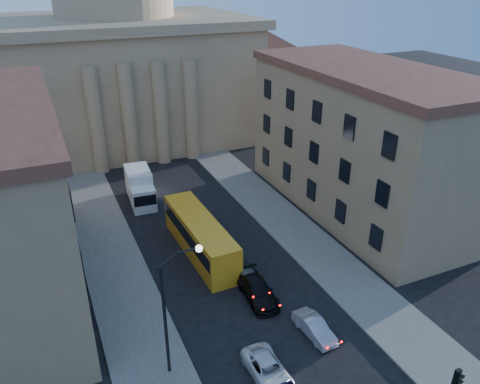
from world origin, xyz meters
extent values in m
cube|color=#57544F|center=(-8.50, 18.00, 0.07)|extent=(5.00, 60.00, 0.15)
cube|color=#57544F|center=(8.50, 18.00, 0.07)|extent=(5.00, 60.00, 0.15)
cube|color=#876E53|center=(0.00, 56.00, 8.00)|extent=(34.00, 26.00, 16.00)
cube|color=#876E53|center=(0.00, 56.00, 16.40)|extent=(35.50, 27.50, 1.20)
cube|color=#876E53|center=(21.00, 54.00, 5.50)|extent=(13.00, 13.00, 11.00)
cone|color=#542C24|center=(21.00, 54.00, 13.00)|extent=(26.02, 26.02, 4.00)
cylinder|color=#876E53|center=(-6.00, 42.80, 6.50)|extent=(1.80, 1.80, 13.00)
cylinder|color=#876E53|center=(-2.00, 42.80, 6.50)|extent=(1.80, 1.80, 13.00)
cylinder|color=#876E53|center=(2.00, 42.80, 6.50)|extent=(1.80, 1.80, 13.00)
cylinder|color=#876E53|center=(6.00, 42.80, 6.50)|extent=(1.80, 1.80, 13.00)
cube|color=#997B5A|center=(17.00, 22.00, 7.00)|extent=(11.00, 26.00, 14.00)
cube|color=#542C24|center=(17.00, 22.00, 14.30)|extent=(11.60, 26.60, 0.80)
cube|color=black|center=(5.30, -2.00, 3.75)|extent=(0.34, 0.22, 1.10)
cylinder|color=#FF0C05|center=(5.30, -2.12, 4.11)|extent=(0.20, 0.03, 0.20)
cylinder|color=orange|center=(5.30, -2.12, 3.75)|extent=(0.20, 0.03, 0.20)
cylinder|color=#0CE526|center=(5.30, -2.12, 3.39)|extent=(0.20, 0.03, 0.20)
cylinder|color=black|center=(-7.50, 8.00, 4.00)|extent=(0.20, 0.20, 8.00)
cylinder|color=black|center=(-6.95, 8.00, 8.35)|extent=(1.30, 0.12, 0.96)
cylinder|color=black|center=(-5.95, 8.00, 8.65)|extent=(1.30, 0.12, 0.12)
sphere|color=white|center=(-5.20, 8.00, 8.60)|extent=(0.44, 0.44, 0.44)
imported|color=#9B9CA2|center=(2.61, 7.15, 0.63)|extent=(1.59, 3.88, 1.25)
imported|color=white|center=(-2.05, 5.08, 0.61)|extent=(2.05, 4.43, 1.23)
imported|color=black|center=(0.80, 12.34, 0.73)|extent=(2.33, 5.15, 1.46)
imported|color=#525157|center=(0.80, 13.88, 0.71)|extent=(1.94, 4.27, 1.42)
imported|color=#0E1633|center=(0.87, 24.02, 0.72)|extent=(1.82, 4.44, 1.43)
cube|color=orange|center=(-1.04, 20.19, 1.66)|extent=(3.01, 11.86, 3.32)
cube|color=black|center=(-1.04, 20.19, 2.20)|extent=(3.05, 11.22, 1.18)
cylinder|color=black|center=(-1.99, 15.87, 0.54)|extent=(0.35, 1.08, 1.07)
cylinder|color=black|center=(0.15, 15.93, 0.54)|extent=(0.35, 1.08, 1.07)
cylinder|color=black|center=(-2.23, 24.45, 0.54)|extent=(0.35, 1.08, 1.07)
cylinder|color=black|center=(-0.09, 24.51, 0.54)|extent=(0.35, 1.08, 1.07)
cube|color=white|center=(-3.64, 30.51, 1.24)|extent=(2.56, 2.66, 2.49)
cube|color=black|center=(-3.72, 29.32, 1.56)|extent=(2.28, 0.29, 1.14)
cube|color=white|center=(-3.43, 33.30, 1.81)|extent=(2.80, 4.52, 3.21)
cylinder|color=black|center=(-4.70, 30.17, 0.47)|extent=(0.36, 0.95, 0.93)
cylinder|color=black|center=(-2.63, 30.02, 0.47)|extent=(0.36, 0.95, 0.93)
cylinder|color=black|center=(-4.40, 34.31, 0.47)|extent=(0.36, 0.95, 0.93)
cylinder|color=black|center=(-2.33, 34.15, 0.47)|extent=(0.36, 0.95, 0.93)
camera|label=1|loc=(-12.28, -13.59, 23.05)|focal=35.00mm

